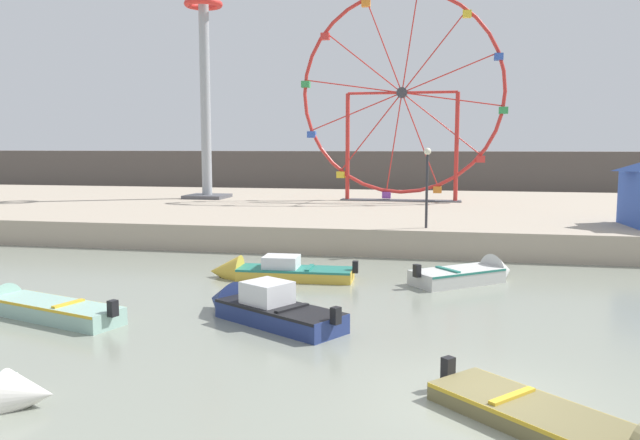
# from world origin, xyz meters

# --- Properties ---
(ground_plane) EXTENTS (240.00, 240.00, 0.00)m
(ground_plane) POSITION_xyz_m (0.00, 0.00, 0.00)
(ground_plane) COLOR gray
(quay_promenade) EXTENTS (110.00, 25.78, 1.25)m
(quay_promenade) POSITION_xyz_m (0.00, 28.39, 0.62)
(quay_promenade) COLOR tan
(quay_promenade) RESTS_ON ground_plane
(distant_town_skyline) EXTENTS (140.00, 3.00, 4.40)m
(distant_town_skyline) POSITION_xyz_m (0.00, 51.42, 2.20)
(distant_town_skyline) COLOR #564C47
(distant_town_skyline) RESTS_ON ground_plane
(motorboat_seafoam) EXTENTS (5.74, 2.84, 1.16)m
(motorboat_seafoam) POSITION_xyz_m (-12.56, 3.96, 0.27)
(motorboat_seafoam) COLOR #93BCAD
(motorboat_seafoam) RESTS_ON ground_plane
(motorboat_olive_wood) EXTENTS (4.60, 4.36, 1.33)m
(motorboat_olive_wood) POSITION_xyz_m (1.68, -1.64, 0.19)
(motorboat_olive_wood) COLOR olive
(motorboat_olive_wood) RESTS_ON ground_plane
(motorboat_pale_grey) EXTENTS (4.20, 3.78, 1.37)m
(motorboat_pale_grey) POSITION_xyz_m (0.29, 11.25, 0.28)
(motorboat_pale_grey) COLOR silver
(motorboat_pale_grey) RESTS_ON ground_plane
(motorboat_navy_blue) EXTENTS (4.98, 3.76, 1.54)m
(motorboat_navy_blue) POSITION_xyz_m (-5.93, 4.80, 0.36)
(motorboat_navy_blue) COLOR navy
(motorboat_navy_blue) RESTS_ON ground_plane
(motorboat_mustard_yellow) EXTENTS (5.66, 1.53, 1.31)m
(motorboat_mustard_yellow) POSITION_xyz_m (-7.18, 10.27, 0.28)
(motorboat_mustard_yellow) COLOR gold
(motorboat_mustard_yellow) RESTS_ON ground_plane
(ferris_wheel_red_frame) EXTENTS (13.60, 1.20, 13.89)m
(ferris_wheel_red_frame) POSITION_xyz_m (-3.75, 30.62, 8.23)
(ferris_wheel_red_frame) COLOR red
(ferris_wheel_red_frame) RESTS_ON quay_promenade
(drop_tower_steel_tower) EXTENTS (2.80, 2.80, 16.56)m
(drop_tower_steel_tower) POSITION_xyz_m (-17.40, 30.32, 9.76)
(drop_tower_steel_tower) COLOR #999EA3
(drop_tower_steel_tower) RESTS_ON quay_promenade
(promenade_lamp_near) EXTENTS (0.32, 0.32, 3.61)m
(promenade_lamp_near) POSITION_xyz_m (-1.61, 16.64, 3.64)
(promenade_lamp_near) COLOR #2D2D33
(promenade_lamp_near) RESTS_ON quay_promenade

